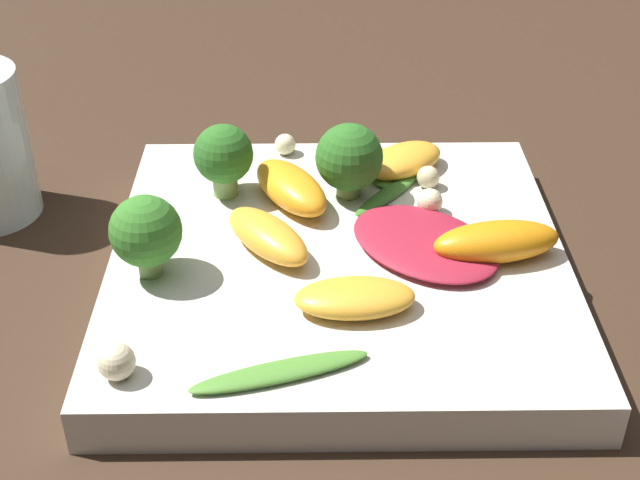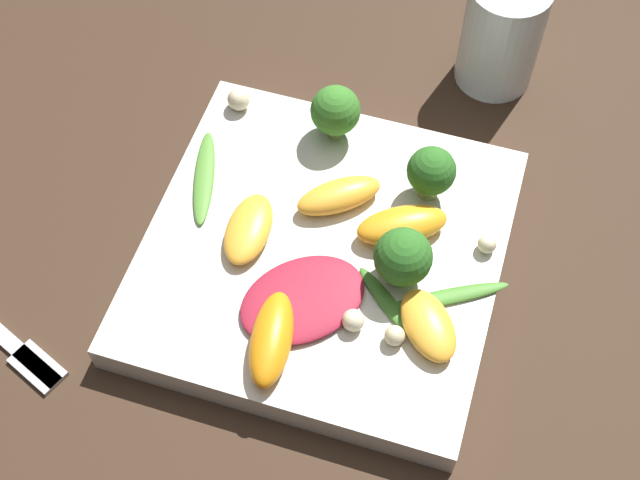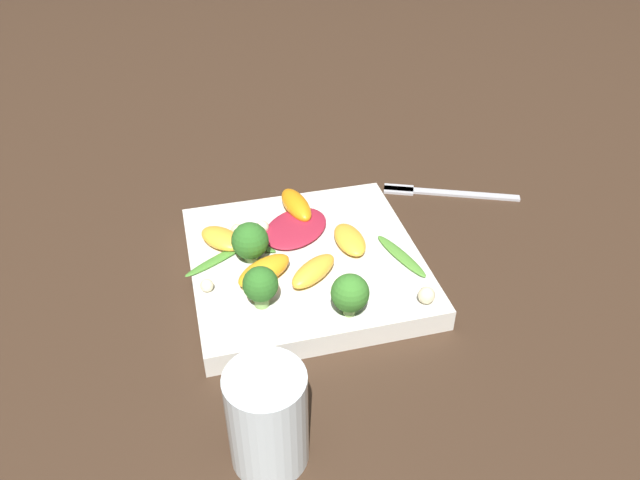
{
  "view_description": "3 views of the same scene",
  "coord_description": "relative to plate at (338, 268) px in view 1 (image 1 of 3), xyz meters",
  "views": [
    {
      "loc": [
        -0.4,
        0.02,
        0.3
      ],
      "look_at": [
        -0.02,
        0.01,
        0.04
      ],
      "focal_mm": 50.0,
      "sensor_mm": 36.0,
      "label": 1
    },
    {
      "loc": [
        0.1,
        -0.32,
        0.56
      ],
      "look_at": [
        -0.0,
        -0.0,
        0.04
      ],
      "focal_mm": 50.0,
      "sensor_mm": 36.0,
      "label": 2
    },
    {
      "loc": [
        0.12,
        0.52,
        0.45
      ],
      "look_at": [
        -0.02,
        -0.0,
        0.04
      ],
      "focal_mm": 35.0,
      "sensor_mm": 36.0,
      "label": 3
    }
  ],
  "objects": [
    {
      "name": "macadamia_nut_0",
      "position": [
        0.04,
        -0.05,
        0.02
      ],
      "size": [
        0.02,
        0.02,
        0.02
      ],
      "color": "beige",
      "rests_on": "plate"
    },
    {
      "name": "arugula_sprig_2",
      "position": [
        0.09,
        -0.02,
        0.01
      ],
      "size": [
        0.08,
        0.05,
        0.0
      ],
      "color": "#47842D",
      "rests_on": "plate"
    },
    {
      "name": "macadamia_nut_2",
      "position": [
        0.11,
        0.03,
        0.02
      ],
      "size": [
        0.01,
        0.01,
        0.01
      ],
      "color": "beige",
      "rests_on": "plate"
    },
    {
      "name": "broccoli_floret_0",
      "position": [
        0.06,
        -0.01,
        0.04
      ],
      "size": [
        0.04,
        0.04,
        0.05
      ],
      "color": "#7A9E51",
      "rests_on": "plate"
    },
    {
      "name": "orange_segment_3",
      "position": [
        -0.05,
        -0.01,
        0.02
      ],
      "size": [
        0.03,
        0.06,
        0.01
      ],
      "color": "#FCAD33",
      "rests_on": "plate"
    },
    {
      "name": "broccoli_floret_2",
      "position": [
        0.06,
        0.07,
        0.04
      ],
      "size": [
        0.04,
        0.04,
        0.04
      ],
      "color": "#84AD5B",
      "rests_on": "plate"
    },
    {
      "name": "orange_segment_4",
      "position": [
        -0.01,
        -0.08,
        0.02
      ],
      "size": [
        0.04,
        0.07,
        0.02
      ],
      "color": "orange",
      "rests_on": "plate"
    },
    {
      "name": "arugula_sprig_1",
      "position": [
        -0.1,
        0.03,
        0.02
      ],
      "size": [
        0.04,
        0.09,
        0.01
      ],
      "color": "#518E33",
      "rests_on": "plate"
    },
    {
      "name": "macadamia_nut_3",
      "position": [
        0.07,
        -0.06,
        0.02
      ],
      "size": [
        0.01,
        0.01,
        0.01
      ],
      "color": "beige",
      "rests_on": "plate"
    },
    {
      "name": "orange_segment_0",
      "position": [
        0.05,
        0.03,
        0.02
      ],
      "size": [
        0.07,
        0.06,
        0.02
      ],
      "color": "orange",
      "rests_on": "plate"
    },
    {
      "name": "orange_segment_1",
      "position": [
        0.09,
        -0.04,
        0.02
      ],
      "size": [
        0.06,
        0.06,
        0.02
      ],
      "color": "#FCAD33",
      "rests_on": "plate"
    },
    {
      "name": "radicchio_leaf_0",
      "position": [
        0.0,
        -0.05,
        0.02
      ],
      "size": [
        0.11,
        0.11,
        0.01
      ],
      "color": "maroon",
      "rests_on": "plate"
    },
    {
      "name": "ground_plane",
      "position": [
        0.0,
        0.0,
        -0.01
      ],
      "size": [
        2.4,
        2.4,
        0.0
      ],
      "primitive_type": "plane",
      "color": "#382619"
    },
    {
      "name": "orange_segment_2",
      "position": [
        -0.0,
        0.04,
        0.02
      ],
      "size": [
        0.07,
        0.06,
        0.02
      ],
      "color": "#FCAD33",
      "rests_on": "plate"
    },
    {
      "name": "broccoli_floret_1",
      "position": [
        -0.02,
        0.1,
        0.04
      ],
      "size": [
        0.04,
        0.04,
        0.05
      ],
      "color": "#7A9E51",
      "rests_on": "plate"
    },
    {
      "name": "arugula_sprig_0",
      "position": [
        0.06,
        -0.03,
        0.01
      ],
      "size": [
        0.06,
        0.05,
        0.0
      ],
      "color": "#3D7528",
      "rests_on": "plate"
    },
    {
      "name": "macadamia_nut_1",
      "position": [
        -0.1,
        0.1,
        0.02
      ],
      "size": [
        0.02,
        0.02,
        0.02
      ],
      "color": "beige",
      "rests_on": "plate"
    },
    {
      "name": "plate",
      "position": [
        0.0,
        0.0,
        0.0
      ],
      "size": [
        0.25,
        0.25,
        0.03
      ],
      "color": "silver",
      "rests_on": "ground_plane"
    }
  ]
}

